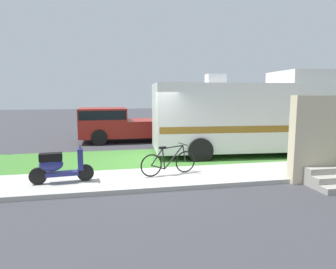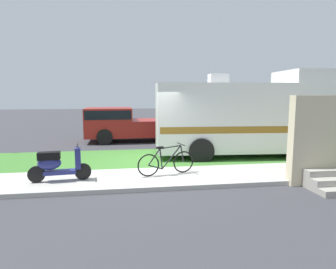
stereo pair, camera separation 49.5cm
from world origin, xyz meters
name	(u,v)px [view 1 (the left image)]	position (x,y,z in m)	size (l,w,h in m)	color
ground_plane	(145,170)	(0.00, 0.00, 0.00)	(80.00, 80.00, 0.00)	#38383D
sidewalk	(151,179)	(0.00, -1.20, 0.06)	(24.00, 2.00, 0.12)	#ADAAA3
grass_strip	(140,159)	(0.00, 1.50, 0.04)	(24.00, 3.40, 0.08)	#3D752D
motorhome_rv	(242,116)	(4.08, 1.66, 1.58)	(6.90, 2.98, 3.32)	silver
scooter	(59,166)	(-2.41, -1.27, 0.58)	(1.62, 0.50, 0.97)	black
bicycle	(169,162)	(0.55, -1.06, 0.49)	(1.69, 0.59, 0.88)	black
pickup_truck_near	(121,123)	(-0.46, 6.07, 0.93)	(5.16, 2.23, 1.72)	maroon
porch_steps	(326,148)	(4.71, -2.29, 0.97)	(2.00, 1.26, 2.40)	#9E998E
bottle_green	(328,164)	(5.67, -1.27, 0.22)	(0.06, 0.06, 0.23)	#B2B2B7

